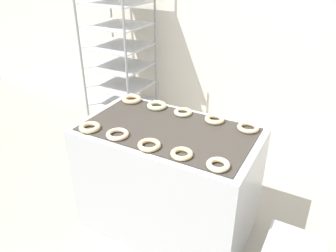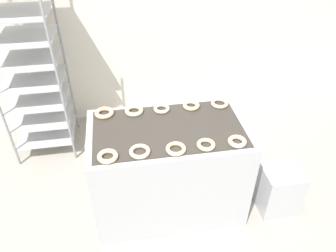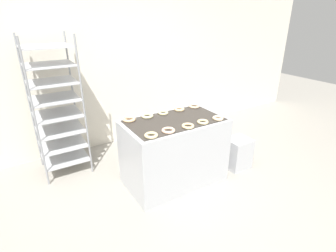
{
  "view_description": "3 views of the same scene",
  "coord_description": "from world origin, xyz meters",
  "px_view_note": "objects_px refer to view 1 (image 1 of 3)",
  "views": [
    {
      "loc": [
        0.93,
        -1.1,
        1.93
      ],
      "look_at": [
        0.0,
        0.61,
        0.88
      ],
      "focal_mm": 35.0,
      "sensor_mm": 36.0,
      "label": 1
    },
    {
      "loc": [
        -0.32,
        -1.34,
        2.36
      ],
      "look_at": [
        0.0,
        0.61,
        0.88
      ],
      "focal_mm": 35.0,
      "sensor_mm": 36.0,
      "label": 2
    },
    {
      "loc": [
        -1.59,
        -1.84,
        2.04
      ],
      "look_at": [
        0.0,
        0.76,
        0.72
      ],
      "focal_mm": 28.0,
      "sensor_mm": 36.0,
      "label": 3
    }
  ],
  "objects_px": {
    "fryer_machine": "(168,179)",
    "donut_far_left": "(157,106)",
    "donut_near_center": "(149,145)",
    "donut_far_center": "(183,112)",
    "donut_near_leftmost": "(90,127)",
    "donut_near_rightmost": "(218,165)",
    "donut_near_left": "(117,134)",
    "donut_far_leftmost": "(132,99)",
    "donut_far_rightmost": "(248,128)",
    "donut_far_right": "(215,119)",
    "baking_rack_cart": "(119,56)",
    "donut_near_right": "(182,154)"
  },
  "relations": [
    {
      "from": "fryer_machine",
      "to": "donut_far_left",
      "type": "xyz_separation_m",
      "value": [
        -0.24,
        0.25,
        0.45
      ]
    },
    {
      "from": "donut_near_center",
      "to": "donut_far_center",
      "type": "distance_m",
      "value": 0.51
    },
    {
      "from": "donut_near_leftmost",
      "to": "donut_near_center",
      "type": "bearing_deg",
      "value": 0.23
    },
    {
      "from": "donut_near_center",
      "to": "donut_near_rightmost",
      "type": "distance_m",
      "value": 0.45
    },
    {
      "from": "donut_near_left",
      "to": "donut_far_leftmost",
      "type": "xyz_separation_m",
      "value": [
        -0.24,
        0.51,
        0.0
      ]
    },
    {
      "from": "donut_far_center",
      "to": "donut_far_rightmost",
      "type": "height_order",
      "value": "same"
    },
    {
      "from": "donut_near_leftmost",
      "to": "donut_far_right",
      "type": "relative_size",
      "value": 1.02
    },
    {
      "from": "baking_rack_cart",
      "to": "donut_far_right",
      "type": "relative_size",
      "value": 13.08
    },
    {
      "from": "donut_near_center",
      "to": "donut_near_rightmost",
      "type": "relative_size",
      "value": 1.07
    },
    {
      "from": "donut_near_center",
      "to": "baking_rack_cart",
      "type": "bearing_deg",
      "value": 132.0
    },
    {
      "from": "donut_near_center",
      "to": "donut_far_center",
      "type": "bearing_deg",
      "value": 92.58
    },
    {
      "from": "donut_far_left",
      "to": "donut_far_right",
      "type": "bearing_deg",
      "value": -0.02
    },
    {
      "from": "fryer_machine",
      "to": "baking_rack_cart",
      "type": "height_order",
      "value": "baking_rack_cart"
    },
    {
      "from": "donut_near_rightmost",
      "to": "donut_far_leftmost",
      "type": "height_order",
      "value": "donut_far_leftmost"
    },
    {
      "from": "donut_far_center",
      "to": "donut_far_rightmost",
      "type": "xyz_separation_m",
      "value": [
        0.49,
        -0.0,
        0.0
      ]
    },
    {
      "from": "donut_far_rightmost",
      "to": "donut_far_left",
      "type": "bearing_deg",
      "value": 179.61
    },
    {
      "from": "donut_near_leftmost",
      "to": "donut_far_right",
      "type": "xyz_separation_m",
      "value": [
        0.69,
        0.52,
        -0.0
      ]
    },
    {
      "from": "donut_near_right",
      "to": "donut_far_rightmost",
      "type": "bearing_deg",
      "value": 63.57
    },
    {
      "from": "baking_rack_cart",
      "to": "donut_far_rightmost",
      "type": "height_order",
      "value": "baking_rack_cart"
    },
    {
      "from": "donut_near_rightmost",
      "to": "donut_far_rightmost",
      "type": "distance_m",
      "value": 0.51
    },
    {
      "from": "donut_far_center",
      "to": "donut_far_right",
      "type": "height_order",
      "value": "donut_far_right"
    },
    {
      "from": "donut_far_leftmost",
      "to": "donut_far_center",
      "type": "distance_m",
      "value": 0.46
    },
    {
      "from": "donut_far_left",
      "to": "donut_near_center",
      "type": "bearing_deg",
      "value": -64.24
    },
    {
      "from": "baking_rack_cart",
      "to": "donut_near_left",
      "type": "height_order",
      "value": "baking_rack_cart"
    },
    {
      "from": "donut_near_left",
      "to": "donut_far_leftmost",
      "type": "distance_m",
      "value": 0.56
    },
    {
      "from": "donut_near_leftmost",
      "to": "donut_near_left",
      "type": "distance_m",
      "value": 0.22
    },
    {
      "from": "donut_near_center",
      "to": "donut_far_left",
      "type": "height_order",
      "value": "donut_far_left"
    },
    {
      "from": "fryer_machine",
      "to": "donut_near_right",
      "type": "xyz_separation_m",
      "value": [
        0.23,
        -0.25,
        0.44
      ]
    },
    {
      "from": "baking_rack_cart",
      "to": "donut_far_center",
      "type": "xyz_separation_m",
      "value": [
        1.14,
        -0.78,
        -0.06
      ]
    },
    {
      "from": "donut_far_leftmost",
      "to": "donut_far_right",
      "type": "height_order",
      "value": "donut_far_leftmost"
    },
    {
      "from": "donut_near_center",
      "to": "donut_near_right",
      "type": "height_order",
      "value": "same"
    },
    {
      "from": "donut_near_rightmost",
      "to": "donut_far_right",
      "type": "xyz_separation_m",
      "value": [
        -0.22,
        0.51,
        0.0
      ]
    },
    {
      "from": "baking_rack_cart",
      "to": "donut_near_rightmost",
      "type": "distance_m",
      "value": 2.06
    },
    {
      "from": "donut_far_leftmost",
      "to": "baking_rack_cart",
      "type": "bearing_deg",
      "value": 131.35
    },
    {
      "from": "fryer_machine",
      "to": "donut_near_left",
      "type": "relative_size",
      "value": 8.3
    },
    {
      "from": "donut_near_left",
      "to": "donut_far_rightmost",
      "type": "height_order",
      "value": "same"
    },
    {
      "from": "baking_rack_cart",
      "to": "donut_near_center",
      "type": "distance_m",
      "value": 1.74
    },
    {
      "from": "donut_near_left",
      "to": "fryer_machine",
      "type": "bearing_deg",
      "value": 46.02
    },
    {
      "from": "donut_near_left",
      "to": "donut_far_leftmost",
      "type": "bearing_deg",
      "value": 114.84
    },
    {
      "from": "fryer_machine",
      "to": "donut_far_right",
      "type": "relative_size",
      "value": 8.82
    },
    {
      "from": "donut_near_right",
      "to": "donut_far_right",
      "type": "relative_size",
      "value": 0.95
    },
    {
      "from": "donut_near_leftmost",
      "to": "donut_far_center",
      "type": "distance_m",
      "value": 0.68
    },
    {
      "from": "donut_near_right",
      "to": "donut_far_leftmost",
      "type": "xyz_separation_m",
      "value": [
        -0.7,
        0.51,
        0.0
      ]
    },
    {
      "from": "baking_rack_cart",
      "to": "donut_far_rightmost",
      "type": "bearing_deg",
      "value": -25.63
    },
    {
      "from": "donut_near_right",
      "to": "donut_far_center",
      "type": "height_order",
      "value": "same"
    },
    {
      "from": "donut_near_left",
      "to": "donut_far_center",
      "type": "bearing_deg",
      "value": 65.42
    },
    {
      "from": "donut_near_center",
      "to": "donut_far_right",
      "type": "xyz_separation_m",
      "value": [
        0.23,
        0.51,
        0.0
      ]
    },
    {
      "from": "donut_far_leftmost",
      "to": "fryer_machine",
      "type": "bearing_deg",
      "value": -28.81
    },
    {
      "from": "donut_near_leftmost",
      "to": "donut_far_leftmost",
      "type": "distance_m",
      "value": 0.52
    },
    {
      "from": "donut_near_center",
      "to": "donut_far_rightmost",
      "type": "distance_m",
      "value": 0.69
    }
  ]
}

